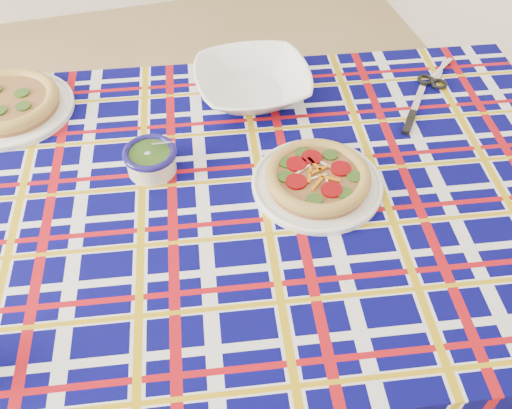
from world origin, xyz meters
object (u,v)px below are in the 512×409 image
object	(u,v)px
pesto_bowl	(151,158)
serving_bowl	(253,84)
dining_table	(233,217)
main_focaccia_plate	(318,177)

from	to	relation	value
pesto_bowl	serving_bowl	bearing A→B (deg)	35.62
dining_table	serving_bowl	bearing A→B (deg)	76.54
dining_table	main_focaccia_plate	xyz separation A→B (m)	(0.18, -0.03, 0.11)
dining_table	pesto_bowl	bearing A→B (deg)	151.19
dining_table	main_focaccia_plate	world-z (taller)	main_focaccia_plate
main_focaccia_plate	dining_table	bearing A→B (deg)	171.36
pesto_bowl	main_focaccia_plate	bearing A→B (deg)	-23.55
dining_table	pesto_bowl	world-z (taller)	pesto_bowl
main_focaccia_plate	serving_bowl	distance (m)	0.36
pesto_bowl	serving_bowl	xyz separation A→B (m)	(0.29, 0.21, 0.00)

